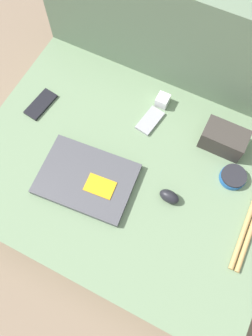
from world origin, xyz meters
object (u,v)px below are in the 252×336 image
Objects in this scene: laptop at (87,179)px; charger_brick at (162,100)px; camera_pouch at (224,139)px; computer_mouse at (169,197)px; speaker_puck at (233,177)px; phone_black at (41,104)px; phone_silver at (150,121)px.

charger_brick is at bearing 70.64° from laptop.
charger_brick is (-0.24, 0.06, -0.02)m from camera_pouch.
camera_pouch is at bearing -13.77° from charger_brick.
laptop is at bearing -104.23° from charger_brick.
computer_mouse is 0.48× the size of camera_pouch.
camera_pouch reaches higher than computer_mouse.
camera_pouch reaches higher than speaker_puck.
phone_silver is at bearing 24.26° from phone_black.
laptop is 2.79× the size of phone_silver.
camera_pouch reaches higher than laptop.
phone_black is at bearing -167.55° from camera_pouch.
camera_pouch is (0.08, 0.25, 0.02)m from computer_mouse.
phone_silver is 2.53× the size of charger_brick.
computer_mouse is 0.81× the size of speaker_puck.
charger_brick is at bearing 34.98° from phone_black.
phone_black is 0.91× the size of camera_pouch.
camera_pouch is (0.33, 0.31, 0.03)m from laptop.
camera_pouch reaches higher than phone_black.
charger_brick is (0.01, 0.08, 0.01)m from phone_silver.
phone_silver is 0.80× the size of camera_pouch.
camera_pouch is at bearing 19.94° from phone_black.
speaker_puck is 0.69m from phone_black.
computer_mouse is at bearing 8.32° from laptop.
computer_mouse reaches higher than speaker_puck.
speaker_puck is 1.86× the size of charger_brick.
camera_pouch is at bearing 76.45° from computer_mouse.
phone_silver is 0.09m from charger_brick.
laptop is 2.24× the size of camera_pouch.
computer_mouse reaches higher than phone_silver.
camera_pouch is at bearing 127.47° from speaker_puck.
laptop is 0.46m from camera_pouch.
camera_pouch is at bearing 37.62° from laptop.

